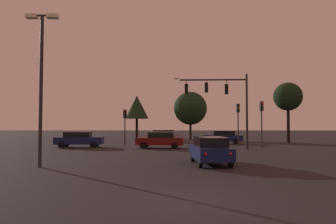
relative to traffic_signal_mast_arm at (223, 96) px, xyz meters
name	(u,v)px	position (x,y,z in m)	size (l,w,h in m)	color
ground_plane	(179,145)	(-3.87, 5.88, -4.80)	(168.00, 168.00, 0.00)	black
traffic_signal_mast_arm	(223,96)	(0.00, 0.00, 0.00)	(6.70, 0.47, 6.78)	#232326
traffic_light_corner_left	(238,116)	(2.14, 3.67, -1.72)	(0.35, 0.38, 4.35)	#232326
traffic_light_corner_right	(262,115)	(3.87, 1.38, -1.68)	(0.36, 0.38, 4.41)	#232326
traffic_light_median	(125,120)	(-9.57, 4.44, -2.09)	(0.35, 0.38, 3.80)	#232326
car_nearside_lane	(210,150)	(-2.44, -10.43, -4.01)	(2.13, 4.17, 1.52)	#0F1947
car_crossing_left	(160,140)	(-5.71, 1.17, -4.01)	(4.51, 2.15, 1.52)	#4C0F0F
car_crossing_right	(79,139)	(-13.65, 2.05, -4.01)	(4.66, 2.17, 1.52)	#0F1947
car_far_lane	(223,137)	(1.34, 7.98, -4.01)	(4.71, 2.48, 1.52)	#0F1947
car_parked_lot	(163,136)	(-5.81, 11.66, -4.01)	(4.19, 4.33, 1.52)	gray
parking_lot_lamp_post	(41,70)	(-11.40, -11.77, 0.28)	(1.70, 0.36, 8.02)	#232326
tree_behind_sign	(288,97)	(9.49, 9.70, 0.78)	(3.44, 3.44, 7.34)	black
tree_left_far	(190,108)	(-1.89, 18.16, -0.15)	(4.97, 4.97, 7.15)	black
tree_center_horizon	(137,107)	(-10.51, 22.98, 0.31)	(3.90, 3.90, 7.06)	black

